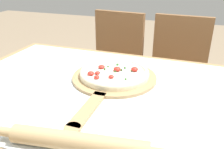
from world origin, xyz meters
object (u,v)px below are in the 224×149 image
at_px(rolling_pin, 79,142).
at_px(chair_left, 114,65).
at_px(pizza_peel, 112,79).
at_px(pizza, 114,73).
at_px(chair_right, 176,73).

xyz_separation_m(rolling_pin, chair_left, (-0.30, 1.13, -0.27)).
height_order(pizza_peel, pizza, pizza).
relative_size(rolling_pin, chair_left, 0.50).
distance_m(pizza_peel, pizza, 0.03).
bearing_deg(chair_right, chair_left, -177.06).
bearing_deg(rolling_pin, chair_right, 82.08).
relative_size(pizza, rolling_pin, 0.64).
bearing_deg(pizza_peel, chair_left, 108.61).
xyz_separation_m(pizza, rolling_pin, (0.05, -0.43, -0.00)).
relative_size(chair_left, chair_right, 1.00).
xyz_separation_m(pizza_peel, pizza, (-0.00, 0.03, 0.02)).
distance_m(pizza_peel, chair_right, 0.79).
distance_m(rolling_pin, chair_left, 1.20).
xyz_separation_m(pizza, chair_right, (0.21, 0.70, -0.27)).
bearing_deg(pizza, chair_right, 73.14).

